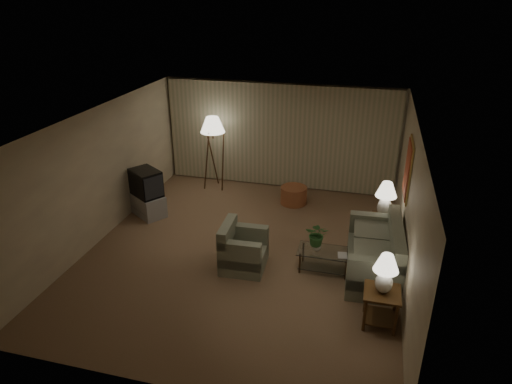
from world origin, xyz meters
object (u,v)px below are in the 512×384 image
armchair (244,251)px  ottoman (294,195)px  side_table_near (381,302)px  floor_lamp (214,152)px  vase (317,246)px  coffee_table (324,257)px  tv_cabinet (148,205)px  side_table_far (382,225)px  sofa (373,255)px  table_lamp_far (386,196)px  crt_tv (146,183)px  table_lamp_near (386,270)px

armchair → ottoman: (0.41, 2.96, -0.14)m
armchair → side_table_near: bearing=-114.1°
armchair → side_table_near: armchair is taller
floor_lamp → vase: bearing=-45.4°
coffee_table → tv_cabinet: size_ratio=1.01×
side_table_near → vase: bearing=133.0°
side_table_far → floor_lamp: 4.62m
sofa → coffee_table: size_ratio=1.95×
table_lamp_far → tv_cabinet: size_ratio=0.76×
side_table_near → floor_lamp: bearing=134.2°
floor_lamp → coffee_table: bearing=-44.0°
crt_tv → floor_lamp: 2.10m
side_table_far → coffee_table: (-1.02, -1.35, -0.12)m
side_table_far → coffee_table: 1.69m
side_table_far → floor_lamp: floor_lamp is taller
tv_cabinet → floor_lamp: bearing=96.6°
ottoman → sofa: bearing=-53.5°
side_table_near → tv_cabinet: size_ratio=0.62×
sofa → coffee_table: 0.88m
side_table_far → ottoman: size_ratio=0.95×
crt_tv → floor_lamp: floor_lamp is taller
side_table_near → crt_tv: bearing=154.3°
coffee_table → crt_tv: bearing=163.3°
table_lamp_far → floor_lamp: 4.58m
side_table_near → crt_tv: size_ratio=0.70×
side_table_near → side_table_far: bearing=90.0°
sofa → armchair: bearing=-83.5°
sofa → crt_tv: size_ratio=2.20×
tv_cabinet → vase: (4.03, -1.26, 0.25)m
side_table_near → vase: (-1.17, 1.25, 0.09)m
table_lamp_near → crt_tv: table_lamp_near is taller
ottoman → vase: vase is taller
side_table_far → ottoman: (-2.07, 1.34, -0.18)m
armchair → coffee_table: 1.49m
sofa → tv_cabinet: sofa is taller
table_lamp_near → ottoman: 4.52m
table_lamp_near → crt_tv: bearing=154.3°
floor_lamp → table_lamp_near: bearing=-45.8°
sofa → ottoman: sofa is taller
coffee_table → vase: size_ratio=5.82×
floor_lamp → side_table_near: bearing=-45.8°
side_table_near → floor_lamp: 6.10m
table_lamp_near → coffee_table: bearing=129.1°
armchair → crt_tv: bearing=58.3°
sofa → side_table_near: (0.15, -1.35, 0.01)m
coffee_table → sofa: bearing=6.6°
armchair → tv_cabinet: armchair is taller
table_lamp_near → side_table_far: bearing=90.0°
crt_tv → vase: bearing=16.9°
vase → sofa: bearing=5.6°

